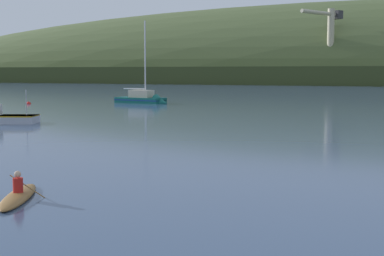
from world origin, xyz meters
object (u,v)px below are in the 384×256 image
object	(u,v)px
sailboat_outer_reach	(145,101)
canoe_with_paddler	(18,196)
dockside_crane	(330,46)
mooring_buoy_foreground	(29,104)

from	to	relation	value
sailboat_outer_reach	canoe_with_paddler	size ratio (longest dim) A/B	3.02
dockside_crane	canoe_with_paddler	bearing A→B (deg)	31.08
mooring_buoy_foreground	canoe_with_paddler	bearing A→B (deg)	-54.68
dockside_crane	sailboat_outer_reach	bearing A→B (deg)	22.83
dockside_crane	mooring_buoy_foreground	xyz separation A→B (m)	(-25.38, -118.87, -11.95)
canoe_with_paddler	dockside_crane	bearing A→B (deg)	-20.97
mooring_buoy_foreground	sailboat_outer_reach	bearing A→B (deg)	25.56
canoe_with_paddler	mooring_buoy_foreground	world-z (taller)	canoe_with_paddler
sailboat_outer_reach	mooring_buoy_foreground	bearing A→B (deg)	-141.32
dockside_crane	mooring_buoy_foreground	bearing A→B (deg)	16.95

